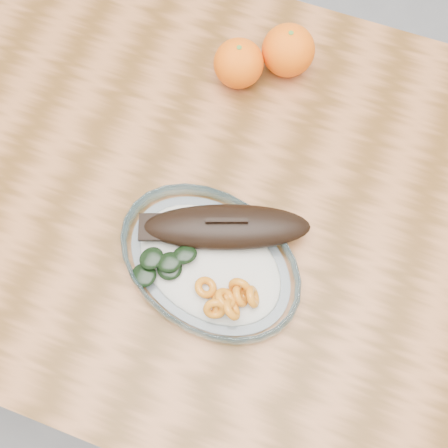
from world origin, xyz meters
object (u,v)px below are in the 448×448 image
object	(u,v)px
plated_meal	(211,259)
dining_table	(215,213)
orange_right	(239,63)
orange_left	(288,50)

from	to	relation	value
plated_meal	dining_table	bearing A→B (deg)	124.72
orange_right	orange_left	bearing A→B (deg)	36.66
dining_table	orange_left	bearing A→B (deg)	82.61
dining_table	orange_left	distance (m)	0.29
plated_meal	orange_right	bearing A→B (deg)	119.11
dining_table	plated_meal	world-z (taller)	plated_meal
plated_meal	orange_left	size ratio (longest dim) A/B	7.29
plated_meal	orange_right	distance (m)	0.33
dining_table	plated_meal	xyz separation A→B (m)	(0.04, -0.11, 0.12)
orange_left	dining_table	bearing A→B (deg)	-97.39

